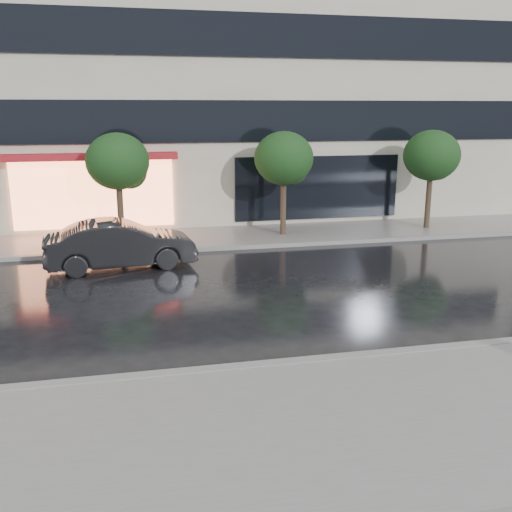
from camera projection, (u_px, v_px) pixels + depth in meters
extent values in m
plane|color=black|center=(266.00, 347.00, 11.77)|extent=(120.00, 120.00, 0.00)
cube|color=slate|center=(315.00, 428.00, 8.68)|extent=(60.00, 4.50, 0.12)
cube|color=slate|center=(204.00, 238.00, 21.45)|extent=(60.00, 3.50, 0.12)
cube|color=gray|center=(278.00, 365.00, 10.81)|extent=(60.00, 0.25, 0.14)
cube|color=gray|center=(210.00, 248.00, 19.79)|extent=(60.00, 0.25, 0.14)
cube|color=beige|center=(179.00, 15.00, 26.54)|extent=(30.00, 12.00, 18.00)
cube|color=black|center=(196.00, 121.00, 21.99)|extent=(28.00, 0.12, 1.60)
cube|color=black|center=(194.00, 33.00, 21.18)|extent=(28.00, 0.12, 1.60)
cube|color=#FF8C59|center=(94.00, 194.00, 21.82)|extent=(6.00, 0.10, 2.60)
cube|color=#A81922|center=(91.00, 157.00, 21.15)|extent=(6.40, 0.70, 0.25)
cube|color=black|center=(318.00, 187.00, 23.69)|extent=(7.00, 0.10, 2.60)
cylinder|color=#33261C|center=(121.00, 215.00, 20.34)|extent=(0.22, 0.22, 2.20)
ellipsoid|color=black|center=(118.00, 161.00, 19.86)|extent=(2.20, 2.20, 1.98)
sphere|color=black|center=(130.00, 172.00, 20.23)|extent=(1.20, 1.20, 1.20)
cylinder|color=#33261C|center=(283.00, 209.00, 21.57)|extent=(0.22, 0.22, 2.20)
ellipsoid|color=black|center=(284.00, 158.00, 21.09)|extent=(2.20, 2.20, 1.98)
sphere|color=black|center=(293.00, 168.00, 21.46)|extent=(1.20, 1.20, 1.20)
cylinder|color=#33261C|center=(428.00, 203.00, 22.80)|extent=(0.22, 0.22, 2.20)
ellipsoid|color=black|center=(432.00, 155.00, 22.32)|extent=(2.20, 2.20, 1.98)
sphere|color=black|center=(438.00, 165.00, 22.69)|extent=(1.20, 1.20, 1.20)
imported|color=black|center=(120.00, 244.00, 17.47)|extent=(4.68, 2.09, 1.49)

